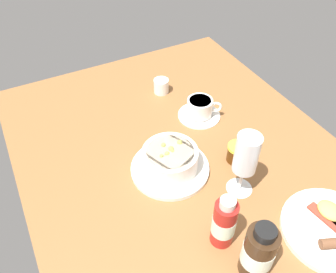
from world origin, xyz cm
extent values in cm
cube|color=brown|center=(0.00, 0.00, -1.50)|extent=(110.00, 84.00, 3.00)
cylinder|color=white|center=(1.60, -5.59, 0.60)|extent=(20.30, 20.30, 1.20)
cylinder|color=white|center=(1.60, -5.59, 4.07)|extent=(14.15, 14.15, 5.73)
cylinder|color=beige|center=(1.60, -5.59, 6.13)|extent=(12.17, 12.17, 1.60)
sphere|color=#949D4B|center=(-1.01, -6.12, 7.03)|extent=(1.18, 1.18, 1.18)
sphere|color=#949D4B|center=(1.00, -5.05, 7.03)|extent=(1.37, 1.37, 1.37)
sphere|color=#949D4B|center=(2.02, -6.56, 7.03)|extent=(1.07, 1.07, 1.07)
sphere|color=#949D4B|center=(2.03, -6.91, 7.03)|extent=(0.86, 0.86, 0.86)
sphere|color=#949D4B|center=(1.79, -5.05, 7.03)|extent=(0.91, 0.91, 0.91)
sphere|color=#949D4B|center=(0.37, -2.03, 7.03)|extent=(1.37, 1.37, 1.37)
sphere|color=#949D4B|center=(2.13, -8.22, 7.03)|extent=(0.94, 0.94, 0.94)
cylinder|color=white|center=(-13.64, 12.40, 0.45)|extent=(12.83, 12.83, 0.90)
cylinder|color=white|center=(-13.64, 12.40, 3.46)|extent=(7.65, 7.65, 5.12)
cylinder|color=#3A2116|center=(-13.64, 12.40, 5.52)|extent=(6.50, 6.50, 1.00)
torus|color=white|center=(-11.14, 16.53, 3.72)|extent=(2.54, 3.50, 3.60)
cylinder|color=white|center=(-29.98, 7.68, 2.34)|extent=(4.84, 4.84, 4.68)
cone|color=white|center=(-29.94, 9.86, 4.12)|extent=(1.74, 2.33, 2.35)
cylinder|color=white|center=(14.88, 6.79, 0.20)|extent=(6.41, 6.41, 0.40)
cylinder|color=white|center=(14.88, 6.79, 3.90)|extent=(0.80, 0.80, 7.00)
cylinder|color=white|center=(14.88, 6.79, 12.46)|extent=(5.61, 5.61, 10.11)
cylinder|color=#F4E6C1|center=(14.88, 6.79, 10.94)|extent=(4.60, 4.60, 6.07)
cylinder|color=#4D270A|center=(6.50, 11.63, 2.20)|extent=(4.95, 4.95, 4.40)
cylinder|color=yellow|center=(6.50, 11.63, 4.80)|extent=(5.20, 5.20, 0.80)
cylinder|color=#B21E19|center=(24.47, -4.99, 6.12)|extent=(4.95, 4.95, 12.23)
cylinder|color=silver|center=(24.47, -4.99, 5.87)|extent=(5.05, 5.05, 4.65)
cylinder|color=silver|center=(24.47, -4.99, 13.19)|extent=(3.22, 3.22, 1.92)
cylinder|color=#382314|center=(32.99, -2.80, 6.28)|extent=(6.27, 6.27, 12.57)
cylinder|color=white|center=(32.99, -2.80, 6.03)|extent=(6.40, 6.40, 4.77)
cylinder|color=black|center=(32.99, -2.80, 13.54)|extent=(4.08, 4.08, 1.94)
cylinder|color=white|center=(34.20, 17.74, 0.70)|extent=(22.20, 22.20, 1.40)
cube|color=brown|center=(31.75, 18.20, 1.70)|extent=(9.23, 3.48, 0.60)
ellipsoid|color=#F2D859|center=(30.88, 19.96, 2.40)|extent=(6.00, 4.80, 2.40)
camera|label=1|loc=(54.81, -33.72, 69.07)|focal=37.46mm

